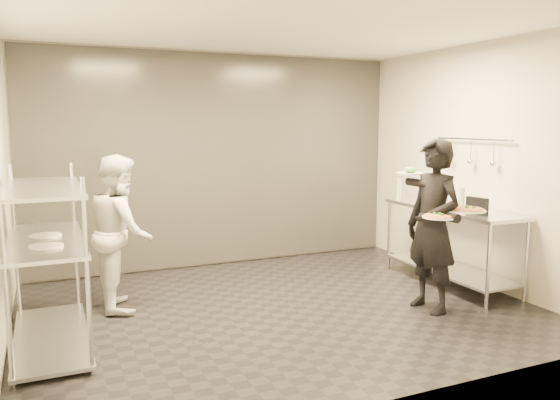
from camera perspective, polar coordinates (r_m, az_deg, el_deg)
name	(u,v)px	position (r m, az deg, el deg)	size (l,w,h in m)	color
room_shell	(240,164)	(6.48, -4.22, 3.74)	(5.00, 4.00, 2.80)	black
pass_rack	(47,256)	(5.04, -23.20, -5.40)	(0.60, 1.60, 1.50)	silver
prep_counter	(451,232)	(6.66, 17.44, -3.22)	(0.60, 1.80, 0.92)	silver
utensil_rail	(471,152)	(6.72, 19.37, 4.71)	(0.07, 1.20, 0.31)	silver
waiter	(433,226)	(5.65, 15.69, -2.62)	(0.63, 0.42, 1.73)	black
chef	(121,232)	(5.79, -16.29, -3.20)	(0.76, 0.60, 1.57)	silver
pizza_plate_near	(439,216)	(5.40, 16.27, -1.64)	(0.31, 0.31, 0.05)	white
pizza_plate_far	(467,209)	(5.57, 18.94, -0.94)	(0.35, 0.35, 0.05)	white
salad_plate	(410,171)	(5.73, 13.43, 2.93)	(0.28, 0.28, 0.07)	white
pos_monitor	(477,206)	(6.14, 19.89, -0.58)	(0.05, 0.26, 0.19)	black
bottle_green	(399,189)	(7.11, 12.33, 1.16)	(0.07, 0.07, 0.27)	gray
bottle_clear	(461,197)	(6.62, 18.44, 0.27)	(0.07, 0.07, 0.23)	gray
bottle_dark	(422,191)	(7.18, 14.62, 0.89)	(0.06, 0.06, 0.20)	black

